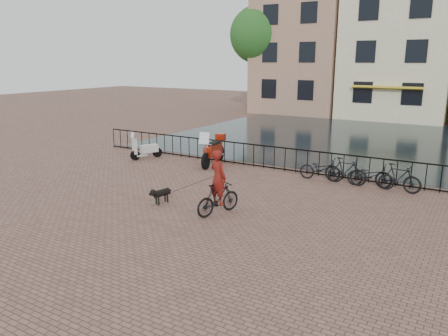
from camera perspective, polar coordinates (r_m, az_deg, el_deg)
The scene contains 14 objects.
ground at distance 12.22m, azimuth -7.39°, elevation -8.40°, with size 100.00×100.00×0.00m, color brown.
canal_water at distance 27.42m, azimuth 15.72°, elevation 3.75°, with size 20.00×20.00×0.00m, color black.
railing at distance 18.69m, azimuth 7.97°, elevation 1.10°, with size 20.00×0.05×1.02m.
canal_house_left at distance 41.48m, azimuth 10.97°, elevation 16.20°, with size 7.50×9.00×12.80m.
canal_house_mid at distance 39.35m, azimuth 22.28°, elevation 14.84°, with size 8.00×9.50×11.80m.
tree_far_left at distance 40.16m, azimuth 4.53°, elevation 16.95°, with size 5.04×5.04×9.27m.
cyclist at distance 13.25m, azimuth -0.77°, elevation -2.37°, with size 0.98×1.80×2.36m.
dog at distance 14.58m, azimuth -8.14°, elevation -3.51°, with size 0.43×0.88×0.57m.
motorcycle at distance 19.58m, azimuth -1.43°, elevation 2.81°, with size 1.00×2.40×1.67m.
scooter at distance 21.16m, azimuth -10.15°, elevation 3.03°, with size 0.99×1.52×1.37m.
parked_bike_0 at distance 17.53m, azimuth 12.58°, elevation -0.14°, with size 0.60×1.72×0.90m, color black.
parked_bike_1 at distance 17.26m, azimuth 15.57°, elevation -0.38°, with size 0.47×1.66×1.00m, color black.
parked_bike_2 at distance 17.05m, azimuth 18.62°, elevation -0.94°, with size 0.60×1.72×0.90m, color black.
parked_bike_3 at distance 16.88m, azimuth 21.77°, elevation -1.20°, with size 0.47×1.66×1.00m, color black.
Camera 1 is at (7.14, -8.77, 4.63)m, focal length 35.00 mm.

